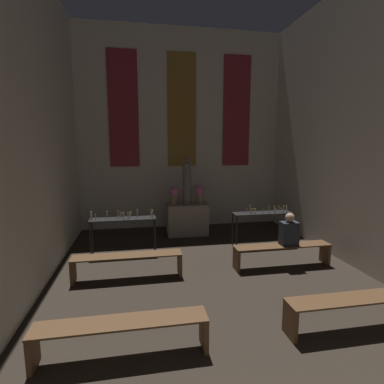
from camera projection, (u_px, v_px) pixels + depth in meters
name	position (u px, v px, depth m)	size (l,w,h in m)	color
wall_back	(182.00, 130.00, 9.16)	(6.39, 0.16, 5.96)	silver
altar	(187.00, 219.00, 8.60)	(1.14, 0.67, 0.89)	gray
statue	(187.00, 182.00, 8.43)	(0.24, 0.24, 1.32)	slate
flower_vase_left	(174.00, 194.00, 8.41)	(0.28, 0.28, 0.51)	#937A5B
flower_vase_right	(200.00, 193.00, 8.55)	(0.28, 0.28, 0.51)	#937A5B
candle_rack_left	(123.00, 223.00, 7.00)	(1.52, 0.39, 1.05)	black
candle_rack_right	(262.00, 217.00, 7.60)	(1.52, 0.39, 1.05)	black
pew_second_left	(122.00, 331.00, 3.58)	(2.07, 0.36, 0.47)	brown
pew_second_right	(358.00, 306.00, 4.14)	(2.07, 0.36, 0.47)	brown
pew_back_left	(128.00, 261.00, 5.73)	(2.07, 0.36, 0.47)	brown
pew_back_right	(282.00, 251.00, 6.30)	(2.07, 0.36, 0.47)	brown
person_seated	(289.00, 231.00, 6.25)	(0.36, 0.24, 0.68)	#282D38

